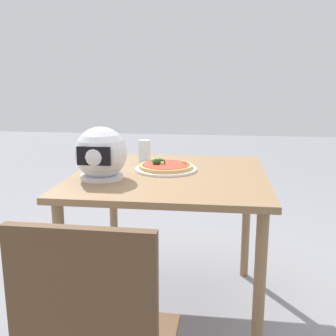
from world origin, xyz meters
TOP-DOWN VIEW (x-y plane):
  - ground_plane at (0.00, 0.00)m, footprint 14.00×14.00m
  - dining_table at (0.00, 0.00)m, footprint 0.97×1.00m
  - pizza_plate at (0.03, -0.07)m, footprint 0.33×0.33m
  - pizza at (0.03, -0.07)m, footprint 0.28×0.28m
  - motorcycle_helmet at (0.32, 0.15)m, footprint 0.25×0.25m
  - drinking_glass at (0.18, -0.24)m, footprint 0.07×0.07m

SIDE VIEW (x-z plane):
  - ground_plane at x=0.00m, z-range 0.00..0.00m
  - dining_table at x=0.00m, z-range 0.29..1.06m
  - pizza_plate at x=0.03m, z-range 0.76..0.78m
  - pizza at x=0.03m, z-range 0.76..0.81m
  - drinking_glass at x=0.18m, z-range 0.76..0.90m
  - motorcycle_helmet at x=0.32m, z-range 0.76..1.01m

